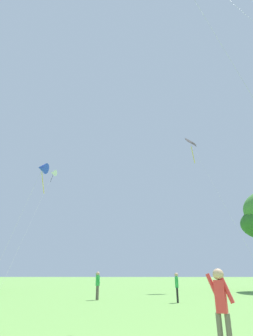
% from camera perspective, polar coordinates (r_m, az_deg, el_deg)
% --- Properties ---
extents(kite_black_large, '(3.65, 10.26, 18.22)m').
position_cam_1_polar(kite_black_large, '(35.85, 13.47, 3.95)').
color(kite_black_large, black).
rests_on(kite_black_large, ground_plane).
extents(kite_white_distant, '(1.49, 9.33, 14.67)m').
position_cam_1_polar(kite_white_distant, '(37.84, -14.88, -0.99)').
color(kite_white_distant, white).
rests_on(kite_white_distant, ground_plane).
extents(kite_blue_delta, '(1.92, 5.25, 11.66)m').
position_cam_1_polar(kite_blue_delta, '(27.40, -16.96, -0.04)').
color(kite_blue_delta, blue).
rests_on(kite_blue_delta, ground_plane).
extents(person_far_back, '(0.24, 0.56, 1.73)m').
position_cam_1_polar(person_far_back, '(19.06, 10.31, -22.53)').
color(person_far_back, black).
rests_on(person_far_back, ground_plane).
extents(person_in_red_shirt, '(0.40, 0.53, 1.80)m').
position_cam_1_polar(person_in_red_shirt, '(20.88, -5.95, -22.45)').
color(person_in_red_shirt, '#665B4C').
rests_on(person_in_red_shirt, ground_plane).
extents(person_foreground_watcher, '(0.54, 0.33, 1.75)m').
position_cam_1_polar(person_foreground_watcher, '(6.90, 18.94, -24.82)').
color(person_foreground_watcher, '#665B4C').
rests_on(person_foreground_watcher, ground_plane).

